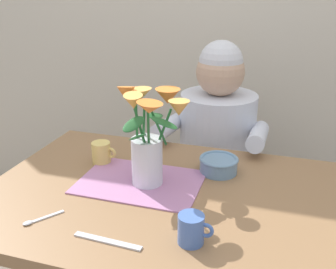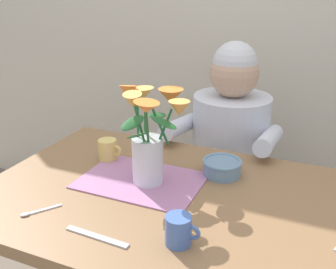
# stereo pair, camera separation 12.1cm
# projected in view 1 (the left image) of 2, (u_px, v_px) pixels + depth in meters

# --- Properties ---
(wood_panel_backdrop) EXTENTS (4.00, 0.10, 2.50)m
(wood_panel_backdrop) POSITION_uv_depth(u_px,v_px,m) (232.00, 5.00, 1.97)
(wood_panel_backdrop) COLOR beige
(wood_panel_backdrop) RESTS_ON ground_plane
(dining_table) EXTENTS (1.20, 0.80, 0.74)m
(dining_table) POSITION_uv_depth(u_px,v_px,m) (172.00, 220.00, 1.26)
(dining_table) COLOR olive
(dining_table) RESTS_ON ground_plane
(seated_person) EXTENTS (0.45, 0.47, 1.14)m
(seated_person) POSITION_uv_depth(u_px,v_px,m) (216.00, 164.00, 1.83)
(seated_person) COLOR #4C4C56
(seated_person) RESTS_ON ground_plane
(striped_placemat) EXTENTS (0.40, 0.28, 0.00)m
(striped_placemat) POSITION_uv_depth(u_px,v_px,m) (140.00, 182.00, 1.30)
(striped_placemat) COLOR #B275A3
(striped_placemat) RESTS_ON dining_table
(flower_vase) EXTENTS (0.25, 0.29, 0.33)m
(flower_vase) POSITION_uv_depth(u_px,v_px,m) (150.00, 135.00, 1.23)
(flower_vase) COLOR silver
(flower_vase) RESTS_ON dining_table
(ceramic_bowl) EXTENTS (0.14, 0.14, 0.06)m
(ceramic_bowl) POSITION_uv_depth(u_px,v_px,m) (219.00, 164.00, 1.36)
(ceramic_bowl) COLOR #6689A8
(ceramic_bowl) RESTS_ON dining_table
(dinner_knife) EXTENTS (0.19, 0.03, 0.00)m
(dinner_knife) POSITION_uv_depth(u_px,v_px,m) (108.00, 241.00, 1.00)
(dinner_knife) COLOR silver
(dinner_knife) RESTS_ON dining_table
(tea_cup) EXTENTS (0.09, 0.07, 0.08)m
(tea_cup) POSITION_uv_depth(u_px,v_px,m) (192.00, 229.00, 0.99)
(tea_cup) COLOR #476BB7
(tea_cup) RESTS_ON dining_table
(coffee_cup) EXTENTS (0.09, 0.07, 0.08)m
(coffee_cup) POSITION_uv_depth(u_px,v_px,m) (102.00, 153.00, 1.42)
(coffee_cup) COLOR #E5C666
(coffee_cup) RESTS_ON dining_table
(spoon_0) EXTENTS (0.08, 0.11, 0.01)m
(spoon_0) POSITION_uv_depth(u_px,v_px,m) (37.00, 220.00, 1.09)
(spoon_0) COLOR silver
(spoon_0) RESTS_ON dining_table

